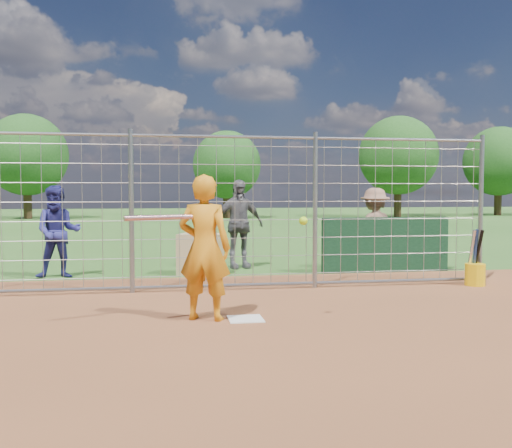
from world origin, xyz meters
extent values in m
plane|color=#2D591E|center=(0.00, 0.00, 0.00)|extent=(100.00, 100.00, 0.00)
plane|color=brown|center=(0.00, -3.00, 0.01)|extent=(18.00, 18.00, 0.00)
cube|color=silver|center=(0.00, -0.20, 0.01)|extent=(0.43, 0.43, 0.02)
cube|color=#11381E|center=(3.40, 3.60, 0.55)|extent=(2.60, 0.20, 1.10)
imported|color=orange|center=(-0.50, -0.12, 0.91)|extent=(0.78, 0.65, 1.82)
imported|color=navy|center=(-2.94, 3.86, 0.86)|extent=(0.87, 0.70, 1.73)
imported|color=#535357|center=(0.56, 4.67, 0.93)|extent=(1.16, 0.67, 1.87)
imported|color=#895F4A|center=(3.32, 3.98, 0.85)|extent=(1.13, 0.70, 1.69)
cube|color=tan|center=(-0.29, 3.82, 0.40)|extent=(0.95, 0.81, 0.80)
cylinder|color=silver|center=(-1.06, -0.35, 1.30)|extent=(0.81, 0.40, 0.06)
sphere|color=#B0E418|center=(0.67, -0.50, 1.26)|extent=(0.10, 0.10, 0.10)
cylinder|color=#EDB60C|center=(4.27, 1.75, 0.19)|extent=(0.34, 0.34, 0.38)
cylinder|color=silver|center=(4.22, 1.80, 0.55)|extent=(0.07, 0.28, 0.84)
cylinder|color=navy|center=(4.29, 1.80, 0.55)|extent=(0.07, 0.16, 0.85)
cylinder|color=black|center=(4.34, 1.80, 0.55)|extent=(0.09, 0.29, 0.83)
cylinder|color=gray|center=(-1.50, 2.00, 1.30)|extent=(0.08, 0.08, 2.60)
cylinder|color=gray|center=(1.50, 2.00, 1.30)|extent=(0.08, 0.08, 2.60)
cylinder|color=gray|center=(4.50, 2.00, 1.30)|extent=(0.08, 0.08, 2.60)
cylinder|color=gray|center=(0.00, 2.00, 2.50)|extent=(9.00, 0.05, 0.05)
cylinder|color=gray|center=(0.00, 2.00, 0.08)|extent=(9.00, 0.05, 0.05)
cube|color=gray|center=(0.00, 2.00, 1.25)|extent=(9.00, 0.02, 2.50)
cylinder|color=#3F2B19|center=(-9.00, 29.00, 1.26)|extent=(0.50, 0.50, 2.52)
sphere|color=#26561E|center=(-9.00, 29.00, 3.85)|extent=(4.90, 4.90, 4.90)
cylinder|color=#3F2B19|center=(3.00, 28.00, 1.08)|extent=(0.50, 0.50, 2.16)
sphere|color=#26561E|center=(3.00, 28.00, 3.30)|extent=(4.20, 4.20, 4.20)
cylinder|color=#3F2B19|center=(14.00, 27.50, 1.30)|extent=(0.50, 0.50, 2.59)
sphere|color=#26561E|center=(14.00, 27.50, 3.96)|extent=(5.04, 5.04, 5.04)
cylinder|color=#3F2B19|center=(22.00, 29.00, 1.22)|extent=(0.50, 0.50, 2.45)
sphere|color=#26561E|center=(22.00, 29.00, 3.74)|extent=(4.76, 4.76, 4.76)
camera|label=1|loc=(-1.03, -7.21, 1.60)|focal=40.00mm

